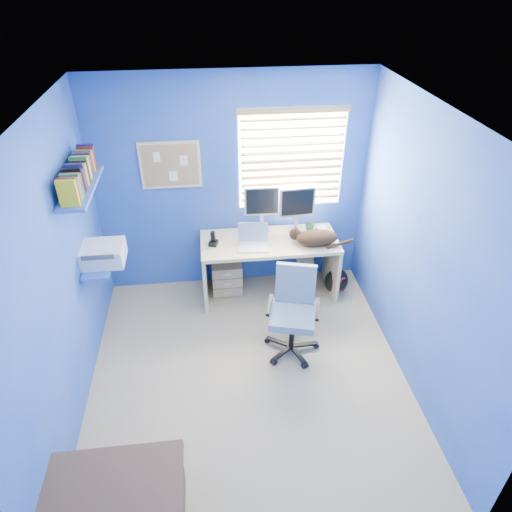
{
  "coord_description": "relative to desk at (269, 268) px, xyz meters",
  "views": [
    {
      "loc": [
        -0.29,
        -3.03,
        3.42
      ],
      "look_at": [
        0.15,
        0.65,
        0.95
      ],
      "focal_mm": 32.0,
      "sensor_mm": 36.0,
      "label": 1
    }
  ],
  "objects": [
    {
      "name": "tower_pc",
      "position": [
        0.44,
        0.06,
        -0.14
      ],
      "size": [
        0.26,
        0.46,
        0.45
      ],
      "primitive_type": "cube",
      "rotation": [
        0.0,
        0.0,
        -0.16
      ],
      "color": "beige",
      "rests_on": "floor"
    },
    {
      "name": "laptop",
      "position": [
        -0.2,
        -0.11,
        0.48
      ],
      "size": [
        0.35,
        0.29,
        0.22
      ],
      "primitive_type": "cube",
      "rotation": [
        0.0,
        0.0,
        -0.09
      ],
      "color": "silver",
      "rests_on": "desk"
    },
    {
      "name": "wall_back",
      "position": [
        -0.37,
        0.34,
        0.88
      ],
      "size": [
        3.0,
        0.01,
        2.5
      ],
      "primitive_type": "cube",
      "color": "blue",
      "rests_on": "ground"
    },
    {
      "name": "drawer_boxes",
      "position": [
        -0.49,
        0.11,
        -0.17
      ],
      "size": [
        0.35,
        0.28,
        0.41
      ],
      "primitive_type": "cube",
      "color": "tan",
      "rests_on": "floor"
    },
    {
      "name": "wall_left",
      "position": [
        -1.87,
        -1.26,
        0.88
      ],
      "size": [
        0.01,
        3.2,
        2.5
      ],
      "primitive_type": "cube",
      "color": "blue",
      "rests_on": "ground"
    },
    {
      "name": "mug",
      "position": [
        0.49,
        0.15,
        0.42
      ],
      "size": [
        0.1,
        0.09,
        0.1
      ],
      "primitive_type": "imported",
      "color": "#36713D",
      "rests_on": "desk"
    },
    {
      "name": "ceiling",
      "position": [
        -0.37,
        -1.26,
        2.13
      ],
      "size": [
        3.0,
        3.2,
        0.0
      ],
      "primitive_type": "cube",
      "color": "white",
      "rests_on": "wall_back"
    },
    {
      "name": "wall_right",
      "position": [
        1.13,
        -1.26,
        0.88
      ],
      "size": [
        0.01,
        3.2,
        2.5
      ],
      "primitive_type": "cube",
      "color": "blue",
      "rests_on": "ground"
    },
    {
      "name": "monitor_left",
      "position": [
        -0.05,
        0.26,
        0.64
      ],
      "size": [
        0.4,
        0.13,
        0.54
      ],
      "primitive_type": "cube",
      "rotation": [
        0.0,
        0.0,
        -0.03
      ],
      "color": "silver",
      "rests_on": "desk"
    },
    {
      "name": "floor",
      "position": [
        -0.37,
        -1.26,
        -0.37
      ],
      "size": [
        3.0,
        3.2,
        0.0
      ],
      "primitive_type": "cube",
      "color": "tan",
      "rests_on": "ground"
    },
    {
      "name": "wall_shelves",
      "position": [
        -1.73,
        -0.51,
        1.06
      ],
      "size": [
        0.42,
        0.9,
        1.05
      ],
      "color": "blue",
      "rests_on": "ground"
    },
    {
      "name": "monitor_right",
      "position": [
        0.33,
        0.19,
        0.64
      ],
      "size": [
        0.41,
        0.15,
        0.54
      ],
      "primitive_type": "cube",
      "rotation": [
        0.0,
        0.0,
        0.07
      ],
      "color": "silver",
      "rests_on": "desk"
    },
    {
      "name": "backpack",
      "position": [
        0.8,
        -0.08,
        -0.2
      ],
      "size": [
        0.34,
        0.3,
        0.33
      ],
      "primitive_type": "ellipsoid",
      "rotation": [
        0.0,
        0.0,
        0.39
      ],
      "color": "black",
      "rests_on": "floor"
    },
    {
      "name": "corkboard",
      "position": [
        -1.02,
        0.33,
        1.18
      ],
      "size": [
        0.64,
        0.02,
        0.52
      ],
      "color": "beige",
      "rests_on": "ground"
    },
    {
      "name": "phone",
      "position": [
        -0.62,
        -0.01,
        0.45
      ],
      "size": [
        0.12,
        0.13,
        0.17
      ],
      "primitive_type": "cube",
      "rotation": [
        0.0,
        0.0,
        -0.29
      ],
      "color": "black",
      "rests_on": "desk"
    },
    {
      "name": "cat",
      "position": [
        0.5,
        -0.13,
        0.45
      ],
      "size": [
        0.52,
        0.39,
        0.16
      ],
      "primitive_type": "ellipsoid",
      "rotation": [
        0.0,
        0.0,
        -0.36
      ],
      "color": "black",
      "rests_on": "desk"
    },
    {
      "name": "wall_front",
      "position": [
        -0.37,
        -2.86,
        0.88
      ],
      "size": [
        3.0,
        0.01,
        2.5
      ],
      "primitive_type": "cube",
      "color": "blue",
      "rests_on": "ground"
    },
    {
      "name": "cd_spindle",
      "position": [
        0.61,
        0.11,
        0.41
      ],
      "size": [
        0.13,
        0.13,
        0.07
      ],
      "primitive_type": "cylinder",
      "color": "silver",
      "rests_on": "desk"
    },
    {
      "name": "yellow_book",
      "position": [
        0.3,
        -0.14,
        -0.25
      ],
      "size": [
        0.03,
        0.17,
        0.24
      ],
      "primitive_type": "cube",
      "color": "yellow",
      "rests_on": "floor"
    },
    {
      "name": "office_chair",
      "position": [
        0.11,
        -0.93,
        -0.03
      ],
      "size": [
        0.65,
        0.65,
        0.92
      ],
      "color": "black",
      "rests_on": "floor"
    },
    {
      "name": "window_blinds",
      "position": [
        0.28,
        0.31,
        1.18
      ],
      "size": [
        1.15,
        0.05,
        1.1
      ],
      "color": "white",
      "rests_on": "ground"
    },
    {
      "name": "desk",
      "position": [
        0.0,
        0.0,
        0.0
      ],
      "size": [
        1.53,
        0.65,
        0.74
      ],
      "primitive_type": "cube",
      "color": "beige",
      "rests_on": "floor"
    }
  ]
}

